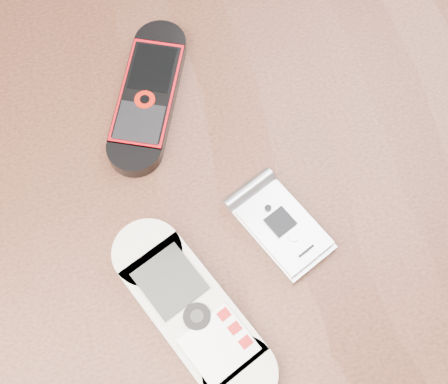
# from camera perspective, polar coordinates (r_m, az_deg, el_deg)

# --- Properties ---
(ground) EXTENTS (4.00, 4.00, 0.00)m
(ground) POSITION_cam_1_polar(r_m,az_deg,el_deg) (1.28, -0.22, -13.43)
(ground) COLOR #472B19
(ground) RESTS_ON ground
(table) EXTENTS (1.20, 0.80, 0.75)m
(table) POSITION_cam_1_polar(r_m,az_deg,el_deg) (0.65, -0.43, -4.06)
(table) COLOR black
(table) RESTS_ON ground
(nokia_white) EXTENTS (0.13, 0.19, 0.02)m
(nokia_white) POSITION_cam_1_polar(r_m,az_deg,el_deg) (0.51, -2.92, -10.92)
(nokia_white) COLOR silver
(nokia_white) RESTS_ON table
(nokia_black_red) EXTENTS (0.11, 0.17, 0.02)m
(nokia_black_red) POSITION_cam_1_polar(r_m,az_deg,el_deg) (0.59, -6.96, 8.80)
(nokia_black_red) COLOR black
(nokia_black_red) RESTS_ON table
(motorola_razr) EXTENTS (0.09, 0.11, 0.02)m
(motorola_razr) POSITION_cam_1_polar(r_m,az_deg,el_deg) (0.54, 5.30, -3.18)
(motorola_razr) COLOR #BBBABF
(motorola_razr) RESTS_ON table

